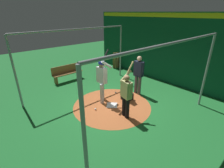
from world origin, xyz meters
TOP-DOWN VIEW (x-y plane):
  - ground_plane at (0.00, 0.00)m, footprint 26.17×26.17m
  - dirt_circle at (0.00, 0.00)m, footprint 3.12×3.12m
  - home_plate at (0.00, 0.00)m, footprint 0.59×0.59m
  - batter at (0.04, -0.56)m, footprint 0.68×0.49m
  - catcher at (-0.79, 0.05)m, footprint 0.58×0.40m
  - umpire at (-1.62, -0.04)m, footprint 0.22×0.49m
  - visitor at (0.13, 0.88)m, footprint 0.60×0.51m
  - back_wall at (-3.88, 0.00)m, footprint 0.23×10.17m
  - cage_frame at (0.00, 0.00)m, footprint 5.53×4.70m
  - bat_rack at (-3.63, -3.54)m, footprint 0.70×0.20m
  - bench at (0.01, -3.66)m, footprint 1.66×0.36m
  - baseball_0 at (-0.86, -0.69)m, footprint 0.07×0.07m
  - baseball_1 at (0.71, -0.17)m, footprint 0.07×0.07m

SIDE VIEW (x-z plane):
  - ground_plane at x=0.00m, z-range 0.00..0.00m
  - dirt_circle at x=0.00m, z-range 0.00..0.01m
  - home_plate at x=0.00m, z-range 0.01..0.02m
  - baseball_0 at x=-0.86m, z-range 0.01..0.08m
  - baseball_1 at x=0.71m, z-range 0.01..0.08m
  - catcher at x=-0.79m, z-range -0.10..0.81m
  - bench at x=0.01m, z-range 0.02..0.87m
  - bat_rack at x=-3.63m, z-range -0.03..1.02m
  - visitor at x=0.13m, z-range -0.07..1.90m
  - umpire at x=-1.62m, z-range 0.11..1.87m
  - batter at x=0.04m, z-range 0.03..2.17m
  - back_wall at x=-3.88m, z-range 0.01..3.52m
  - cage_frame at x=0.00m, z-range 0.58..3.42m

